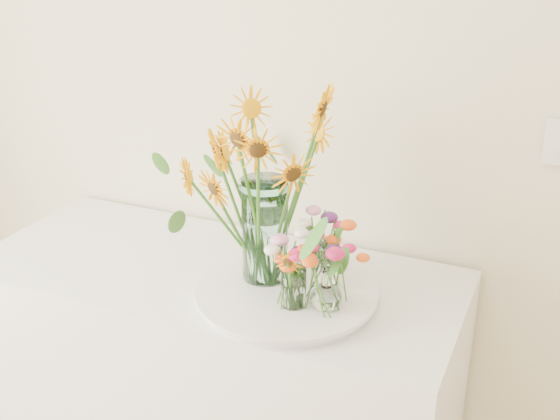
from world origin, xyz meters
The scene contains 10 objects.
counter centered at (-0.44, 1.93, 0.45)m, with size 1.40×0.60×0.90m, color white.
tray centered at (-0.19, 1.86, 0.91)m, with size 0.46×0.46×0.03m, color white.
mason_jar centered at (-0.27, 1.90, 1.07)m, with size 0.12×0.12×0.29m, color #B2F0E7.
sunflower_bouquet centered at (-0.27, 1.90, 1.20)m, with size 0.76×0.76×0.56m, color #FFA705, non-canonical shape.
small_vase_a centered at (-0.15, 1.80, 0.98)m, with size 0.06×0.06×0.11m, color white.
wildflower_posy_a centered at (-0.15, 1.80, 1.02)m, with size 0.17×0.17×0.20m, color #FF5B16, non-canonical shape.
small_vase_b centered at (-0.07, 1.82, 0.98)m, with size 0.08×0.08×0.11m, color white, non-canonical shape.
wildflower_posy_b centered at (-0.07, 1.82, 1.03)m, with size 0.23×0.23×0.20m, color #FF5B16, non-canonical shape.
small_vase_c centered at (-0.11, 1.93, 0.99)m, with size 0.07×0.07×0.13m, color white.
wildflower_posy_c centered at (-0.11, 1.93, 1.03)m, with size 0.17×0.17×0.22m, color #FF5B16, non-canonical shape.
Camera 1 is at (0.43, 0.38, 1.85)m, focal length 45.00 mm.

